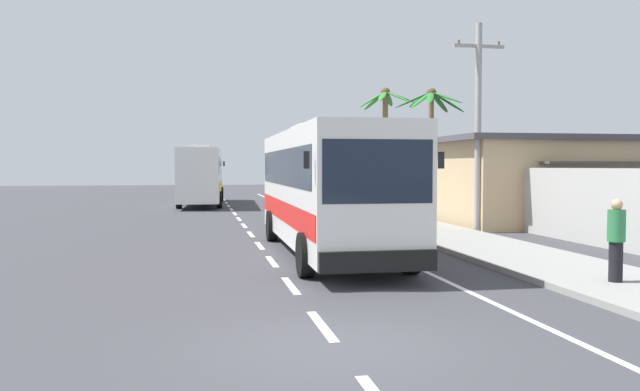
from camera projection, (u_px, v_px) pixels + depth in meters
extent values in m
plane|color=#3A3A3F|center=(337.00, 345.00, 9.20)|extent=(160.00, 160.00, 0.00)
cube|color=gray|center=(480.00, 245.00, 20.27)|extent=(3.20, 90.00, 0.14)
cube|color=white|center=(322.00, 326.00, 10.31)|extent=(0.16, 2.00, 0.01)
cube|color=white|center=(291.00, 285.00, 13.77)|extent=(0.16, 2.00, 0.01)
cube|color=white|center=(272.00, 262.00, 17.23)|extent=(0.16, 2.00, 0.01)
cube|color=white|center=(260.00, 246.00, 20.69)|extent=(0.16, 2.00, 0.01)
cube|color=white|center=(251.00, 234.00, 24.14)|extent=(0.16, 2.00, 0.01)
cube|color=white|center=(244.00, 226.00, 27.60)|extent=(0.16, 2.00, 0.01)
cube|color=white|center=(239.00, 219.00, 31.06)|extent=(0.16, 2.00, 0.01)
cube|color=white|center=(235.00, 214.00, 34.52)|extent=(0.16, 2.00, 0.01)
cube|color=white|center=(231.00, 209.00, 37.98)|extent=(0.16, 2.00, 0.01)
cube|color=white|center=(229.00, 206.00, 41.43)|extent=(0.16, 2.00, 0.01)
cube|color=white|center=(226.00, 203.00, 44.89)|extent=(0.16, 2.00, 0.01)
cube|color=white|center=(224.00, 200.00, 48.35)|extent=(0.16, 2.00, 0.01)
cube|color=white|center=(222.00, 198.00, 51.81)|extent=(0.16, 2.00, 0.01)
cube|color=white|center=(221.00, 196.00, 55.26)|extent=(0.16, 2.00, 0.01)
cube|color=white|center=(342.00, 233.00, 24.56)|extent=(0.14, 70.00, 0.01)
cube|color=#B2B2AD|center=(528.00, 200.00, 24.85)|extent=(0.24, 60.00, 2.49)
cube|color=silver|center=(327.00, 186.00, 18.81)|extent=(2.64, 11.28, 3.17)
cube|color=#192333|center=(325.00, 167.00, 18.98)|extent=(2.67, 10.38, 1.01)
cube|color=#192333|center=(378.00, 171.00, 13.29)|extent=(2.35, 0.12, 1.33)
cube|color=red|center=(326.00, 210.00, 18.84)|extent=(2.68, 11.06, 0.57)
cube|color=black|center=(378.00, 261.00, 13.28)|extent=(2.51, 0.18, 0.44)
cube|color=#B7B7B7|center=(318.00, 130.00, 20.11)|extent=(1.42, 2.49, 0.28)
cube|color=black|center=(441.00, 160.00, 13.74)|extent=(0.12, 0.08, 0.36)
cube|color=black|center=(306.00, 160.00, 13.22)|extent=(0.12, 0.08, 0.36)
cylinder|color=black|center=(410.00, 252.00, 15.22)|extent=(0.33, 1.04, 1.04)
cylinder|color=black|center=(305.00, 255.00, 14.77)|extent=(0.33, 1.04, 1.04)
cylinder|color=black|center=(343.00, 225.00, 22.42)|extent=(0.33, 1.04, 1.04)
cylinder|color=black|center=(272.00, 226.00, 21.97)|extent=(0.33, 1.04, 1.04)
cube|color=white|center=(202.00, 174.00, 42.39)|extent=(3.04, 12.43, 3.24)
cube|color=#192333|center=(202.00, 166.00, 42.17)|extent=(3.02, 11.45, 1.04)
cube|color=#192333|center=(205.00, 167.00, 48.43)|extent=(2.25, 0.21, 1.36)
cube|color=orange|center=(202.00, 185.00, 42.42)|extent=(3.07, 12.19, 0.58)
cube|color=black|center=(205.00, 192.00, 48.60)|extent=(2.40, 0.28, 0.44)
cube|color=#B7B7B7|center=(200.00, 147.00, 40.78)|extent=(1.47, 2.77, 0.28)
cube|color=black|center=(186.00, 164.00, 48.01)|extent=(0.12, 0.09, 0.36)
cube|color=black|center=(224.00, 164.00, 48.40)|extent=(0.12, 0.09, 0.36)
cylinder|color=black|center=(188.00, 194.00, 46.56)|extent=(0.37, 1.05, 1.04)
cylinder|color=black|center=(221.00, 194.00, 46.89)|extent=(0.37, 1.05, 1.04)
cylinder|color=black|center=(179.00, 200.00, 38.63)|extent=(0.37, 1.05, 1.04)
cylinder|color=black|center=(219.00, 200.00, 38.96)|extent=(0.37, 1.05, 1.04)
cylinder|color=black|center=(327.00, 218.00, 27.81)|extent=(0.14, 0.61, 0.60)
cylinder|color=black|center=(319.00, 216.00, 29.13)|extent=(0.16, 0.61, 0.60)
cube|color=#1E7F38|center=(323.00, 212.00, 28.41)|extent=(0.31, 1.11, 0.36)
cube|color=black|center=(322.00, 207.00, 28.69)|extent=(0.28, 0.61, 0.12)
cylinder|color=gray|center=(326.00, 211.00, 27.91)|extent=(0.08, 0.32, 0.67)
cylinder|color=black|center=(326.00, 201.00, 27.99)|extent=(0.56, 0.08, 0.04)
sphere|color=#EAEACC|center=(326.00, 204.00, 27.88)|extent=(0.14, 0.14, 0.14)
cylinder|color=#75388E|center=(322.00, 200.00, 28.63)|extent=(0.32, 0.32, 0.67)
sphere|color=red|center=(322.00, 190.00, 28.61)|extent=(0.26, 0.26, 0.26)
cylinder|color=black|center=(616.00, 262.00, 13.44)|extent=(0.28, 0.28, 0.84)
cylinder|color=#2D7A47|center=(616.00, 226.00, 13.41)|extent=(0.36, 0.36, 0.67)
sphere|color=tan|center=(617.00, 205.00, 13.39)|extent=(0.24, 0.24, 0.24)
cylinder|color=#9E9E99|center=(478.00, 128.00, 24.77)|extent=(0.24, 0.24, 8.02)
cube|color=#9E9E99|center=(479.00, 46.00, 24.63)|extent=(2.05, 0.12, 0.12)
cylinder|color=#4C4742|center=(459.00, 42.00, 24.47)|extent=(0.08, 0.08, 0.16)
cylinder|color=#4C4742|center=(499.00, 44.00, 24.78)|extent=(0.08, 0.08, 0.16)
cylinder|color=brown|center=(385.00, 152.00, 37.46)|extent=(0.32, 0.32, 6.78)
ellipsoid|color=#337F33|center=(400.00, 97.00, 37.49)|extent=(1.81, 0.39, 0.71)
ellipsoid|color=#337F33|center=(388.00, 99.00, 38.14)|extent=(1.17, 1.73, 0.81)
ellipsoid|color=#337F33|center=(375.00, 101.00, 37.89)|extent=(1.22, 1.57, 1.07)
ellipsoid|color=#337F33|center=(372.00, 99.00, 37.14)|extent=(1.67, 0.42, 1.06)
ellipsoid|color=#337F33|center=(383.00, 96.00, 36.49)|extent=(1.12, 1.74, 0.81)
ellipsoid|color=#337F33|center=(397.00, 96.00, 36.72)|extent=(1.31, 1.65, 0.81)
sphere|color=brown|center=(385.00, 92.00, 37.30)|extent=(0.56, 0.56, 0.56)
cylinder|color=brown|center=(431.00, 153.00, 35.65)|extent=(0.28, 0.28, 6.55)
ellipsoid|color=#28702D|center=(448.00, 102.00, 35.65)|extent=(1.97, 0.45, 1.20)
ellipsoid|color=#28702D|center=(440.00, 102.00, 36.28)|extent=(1.74, 1.60, 1.11)
ellipsoid|color=#28702D|center=(420.00, 100.00, 36.43)|extent=(0.94, 2.13, 0.79)
ellipsoid|color=#28702D|center=(413.00, 100.00, 35.80)|extent=(2.01, 1.28, 0.94)
ellipsoid|color=#28702D|center=(421.00, 100.00, 34.82)|extent=(1.84, 1.45, 1.12)
ellipsoid|color=#28702D|center=(430.00, 97.00, 34.52)|extent=(1.16, 2.05, 0.92)
ellipsoid|color=#28702D|center=(447.00, 97.00, 34.76)|extent=(1.42, 1.97, 0.86)
sphere|color=brown|center=(431.00, 93.00, 35.49)|extent=(0.56, 0.56, 0.56)
cube|color=tan|center=(610.00, 183.00, 29.31)|extent=(15.46, 6.69, 3.59)
cube|color=#4C474C|center=(611.00, 141.00, 29.22)|extent=(16.39, 7.09, 0.24)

